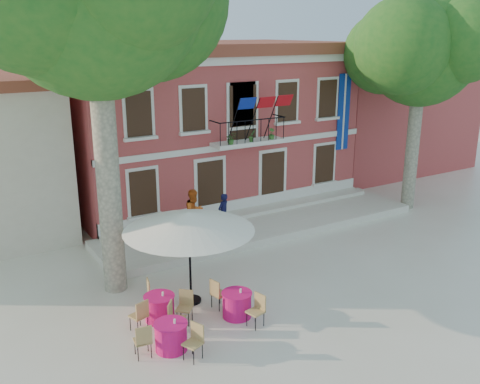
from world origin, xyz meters
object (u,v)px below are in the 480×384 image
pedestrian_navy (223,212)px  cafe_table_3 (159,307)px  pedestrian_orange (194,212)px  patio_umbrella (189,222)px  plane_tree_east (422,51)px  cafe_table_0 (171,335)px  cafe_table_1 (237,304)px

pedestrian_navy → cafe_table_3: bearing=20.9°
pedestrian_orange → pedestrian_navy: bearing=-30.3°
patio_umbrella → plane_tree_east: bearing=13.2°
pedestrian_navy → cafe_table_0: 8.01m
cafe_table_1 → cafe_table_3: bearing=153.9°
pedestrian_orange → cafe_table_1: bearing=-123.7°
cafe_table_0 → patio_umbrella: bearing=52.5°
plane_tree_east → cafe_table_0: 16.69m
plane_tree_east → pedestrian_orange: plane_tree_east is taller
pedestrian_navy → patio_umbrella: bearing=26.3°
plane_tree_east → pedestrian_orange: (-10.52, 1.34, -5.93)m
cafe_table_0 → cafe_table_3: same height
plane_tree_east → cafe_table_3: bearing=-165.9°
pedestrian_navy → plane_tree_east: bearing=149.7°
pedestrian_navy → cafe_table_3: 6.65m
cafe_table_0 → cafe_table_3: (0.33, 1.55, 0.00)m
pedestrian_orange → cafe_table_3: (-3.55, -4.87, -0.79)m
pedestrian_navy → cafe_table_1: bearing=40.6°
pedestrian_navy → cafe_table_3: (-4.72, -4.64, -0.65)m
pedestrian_orange → cafe_table_0: (-3.89, -6.42, -0.79)m
cafe_table_1 → pedestrian_orange: bearing=75.2°
plane_tree_east → pedestrian_navy: (-9.35, 1.11, -6.07)m
pedestrian_orange → cafe_table_1: (-1.55, -5.86, -0.80)m
cafe_table_0 → cafe_table_1: size_ratio=0.95×
plane_tree_east → cafe_table_3: (-14.08, -3.53, -6.72)m
pedestrian_navy → pedestrian_orange: 1.20m
patio_umbrella → cafe_table_1: (0.75, -1.51, -2.20)m
plane_tree_east → cafe_table_1: 14.54m
plane_tree_east → cafe_table_0: bearing=-160.6°
patio_umbrella → cafe_table_3: bearing=-157.2°
pedestrian_orange → cafe_table_3: pedestrian_orange is taller
plane_tree_east → cafe_table_1: plane_tree_east is taller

